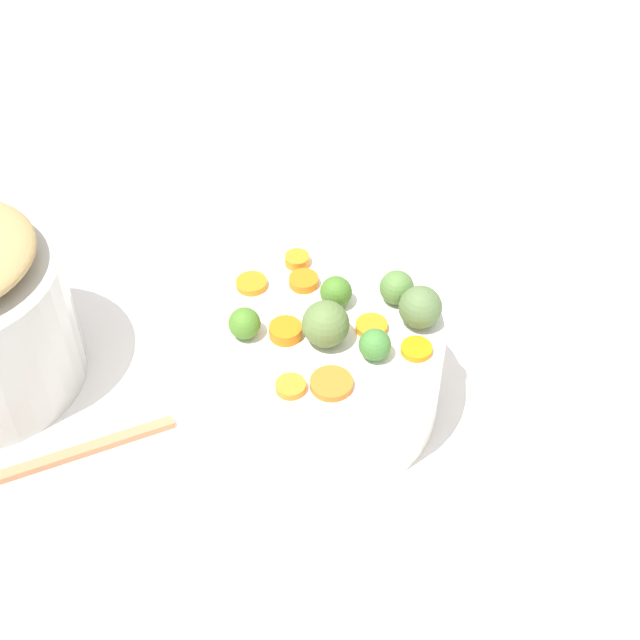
{
  "coord_description": "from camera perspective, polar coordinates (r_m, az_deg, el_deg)",
  "views": [
    {
      "loc": [
        0.15,
        -0.62,
        0.72
      ],
      "look_at": [
        0.02,
        -0.04,
        0.14
      ],
      "focal_mm": 50.77,
      "sensor_mm": 36.0,
      "label": 1
    }
  ],
  "objects": [
    {
      "name": "brussels_sprout_0",
      "position": [
        0.84,
        6.34,
        0.81
      ],
      "size": [
        0.04,
        0.04,
        0.04
      ],
      "primitive_type": "sphere",
      "color": "#597541",
      "rests_on": "serving_bowl_carrots"
    },
    {
      "name": "serving_bowl_carrots",
      "position": [
        0.88,
        0.0,
        -2.97
      ],
      "size": [
        0.23,
        0.23,
        0.11
      ],
      "primitive_type": "cylinder",
      "color": "white",
      "rests_on": "tabletop"
    },
    {
      "name": "carrot_slice_1",
      "position": [
        0.82,
        6.09,
        -1.84
      ],
      "size": [
        0.03,
        0.03,
        0.01
      ],
      "primitive_type": "cylinder",
      "rotation": [
        0.0,
        0.0,
        6.09
      ],
      "color": "orange",
      "rests_on": "serving_bowl_carrots"
    },
    {
      "name": "carrot_slice_3",
      "position": [
        0.84,
        3.27,
        -0.4
      ],
      "size": [
        0.04,
        0.04,
        0.01
      ],
      "primitive_type": "cylinder",
      "rotation": [
        0.0,
        0.0,
        1.04
      ],
      "color": "orange",
      "rests_on": "serving_bowl_carrots"
    },
    {
      "name": "carrot_slice_5",
      "position": [
        0.79,
        -1.86,
        -4.22
      ],
      "size": [
        0.03,
        0.03,
        0.01
      ],
      "primitive_type": "cylinder",
      "rotation": [
        0.0,
        0.0,
        6.0
      ],
      "color": "orange",
      "rests_on": "serving_bowl_carrots"
    },
    {
      "name": "carrot_slice_2",
      "position": [
        0.88,
        -4.4,
        2.15
      ],
      "size": [
        0.04,
        0.04,
        0.01
      ],
      "primitive_type": "cylinder",
      "rotation": [
        0.0,
        0.0,
        0.2
      ],
      "color": "orange",
      "rests_on": "serving_bowl_carrots"
    },
    {
      "name": "brussels_sprout_4",
      "position": [
        0.85,
        1.01,
        1.78
      ],
      "size": [
        0.03,
        0.03,
        0.03
      ],
      "primitive_type": "sphere",
      "color": "#477A27",
      "rests_on": "serving_bowl_carrots"
    },
    {
      "name": "carrot_slice_6",
      "position": [
        0.79,
        0.72,
        -4.03
      ],
      "size": [
        0.05,
        0.05,
        0.01
      ],
      "primitive_type": "cylinder",
      "rotation": [
        0.0,
        0.0,
        5.79
      ],
      "color": "orange",
      "rests_on": "serving_bowl_carrots"
    },
    {
      "name": "carrot_slice_7",
      "position": [
        0.9,
        -1.45,
        3.81
      ],
      "size": [
        0.03,
        0.03,
        0.01
      ],
      "primitive_type": "cylinder",
      "rotation": [
        0.0,
        0.0,
        3.47
      ],
      "color": "orange",
      "rests_on": "serving_bowl_carrots"
    },
    {
      "name": "brussels_sprout_2",
      "position": [
        0.86,
        4.86,
        2.06
      ],
      "size": [
        0.03,
        0.03,
        0.03
      ],
      "primitive_type": "sphere",
      "color": "#56803C",
      "rests_on": "serving_bowl_carrots"
    },
    {
      "name": "brussels_sprout_1",
      "position": [
        0.81,
        3.47,
        -1.57
      ],
      "size": [
        0.03,
        0.03,
        0.03
      ],
      "primitive_type": "sphere",
      "color": "#428035",
      "rests_on": "serving_bowl_carrots"
    },
    {
      "name": "brussels_sprout_3",
      "position": [
        0.83,
        -4.78,
        -0.21
      ],
      "size": [
        0.03,
        0.03,
        0.03
      ],
      "primitive_type": "sphere",
      "color": "#4A7E27",
      "rests_on": "serving_bowl_carrots"
    },
    {
      "name": "brussels_sprout_5",
      "position": [
        0.81,
        0.35,
        -0.25
      ],
      "size": [
        0.04,
        0.04,
        0.04
      ],
      "primitive_type": "sphere",
      "color": "#5C773C",
      "rests_on": "serving_bowl_carrots"
    },
    {
      "name": "carrot_slice_0",
      "position": [
        0.83,
        -2.19,
        -0.7
      ],
      "size": [
        0.04,
        0.04,
        0.01
      ],
      "primitive_type": "cylinder",
      "rotation": [
        0.0,
        0.0,
        2.66
      ],
      "color": "orange",
      "rests_on": "serving_bowl_carrots"
    },
    {
      "name": "carrot_slice_4",
      "position": [
        0.88,
        -1.04,
        2.47
      ],
      "size": [
        0.04,
        0.04,
        0.01
      ],
      "primitive_type": "cylinder",
      "rotation": [
        0.0,
        0.0,
        2.81
      ],
      "color": "orange",
      "rests_on": "serving_bowl_carrots"
    },
    {
      "name": "tabletop",
      "position": [
        0.96,
        -0.73,
        -3.58
      ],
      "size": [
        2.4,
        2.4,
        0.02
      ],
      "primitive_type": "cube",
      "color": "white",
      "rests_on": "ground"
    }
  ]
}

